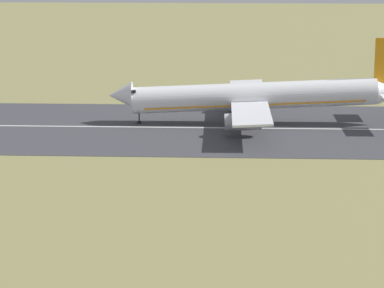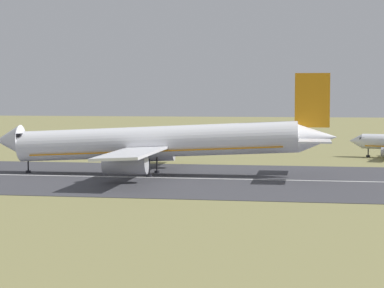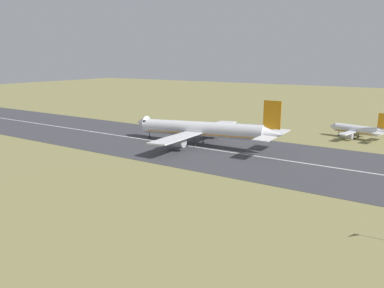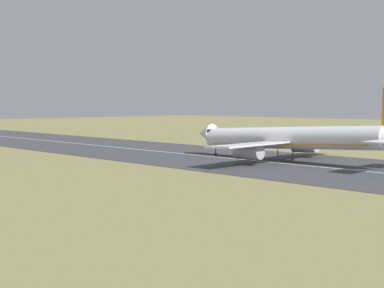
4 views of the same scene
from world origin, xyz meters
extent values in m
plane|color=olive|center=(0.00, 58.49, 0.00)|extent=(746.56, 746.56, 0.00)
cube|color=#3D3D42|center=(0.00, 116.99, 0.03)|extent=(506.56, 46.37, 0.06)
cube|color=silver|center=(0.00, 116.99, 0.07)|extent=(455.91, 0.70, 0.01)
cylinder|color=white|center=(-18.56, 120.83, 5.51)|extent=(46.45, 5.72, 7.11)
cone|color=white|center=(-43.93, 120.46, 5.51)|extent=(4.83, 5.11, 5.24)
cube|color=black|center=(-41.43, 120.50, 6.52)|extent=(1.18, 4.30, 0.49)
cube|color=orange|center=(-18.56, 120.83, 4.13)|extent=(41.61, 5.40, 2.07)
cube|color=white|center=(-19.68, 133.87, 4.63)|extent=(7.13, 21.16, 0.71)
cylinder|color=#A8A8B2|center=(-21.02, 132.16, 2.82)|extent=(6.73, 3.22, 3.41)
cube|color=white|center=(-19.30, 107.77, 4.63)|extent=(7.13, 21.16, 0.71)
cylinder|color=#A8A8B2|center=(-20.68, 109.43, 2.82)|extent=(6.73, 3.22, 3.41)
cube|color=white|center=(7.14, 114.84, 6.27)|extent=(4.91, 7.78, 0.24)
cylinder|color=black|center=(-40.46, 120.51, 1.50)|extent=(0.24, 0.24, 2.99)
cylinder|color=black|center=(-40.46, 120.51, 0.22)|extent=(0.84, 0.84, 0.44)
cylinder|color=black|center=(-19.03, 123.85, 1.50)|extent=(0.24, 0.24, 2.99)
cylinder|color=black|center=(-19.03, 123.85, 0.22)|extent=(0.84, 0.84, 0.44)
cylinder|color=black|center=(-18.94, 117.80, 1.50)|extent=(0.24, 0.24, 2.99)
cylinder|color=black|center=(-18.94, 117.80, 0.22)|extent=(0.84, 0.84, 0.44)
camera|label=1|loc=(-22.24, -49.25, 35.49)|focal=85.00mm
camera|label=2|loc=(7.88, 1.77, 13.35)|focal=70.00mm
camera|label=3|loc=(46.89, 14.71, 28.86)|focal=35.00mm
camera|label=4|loc=(52.40, 18.74, 13.53)|focal=50.00mm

